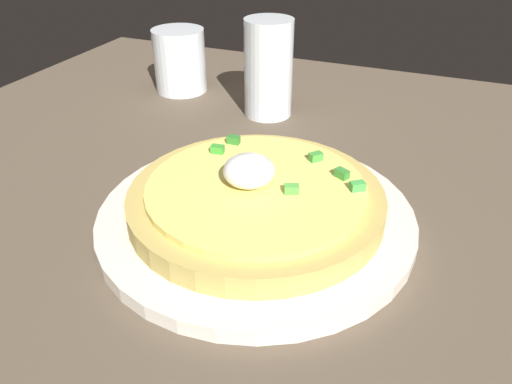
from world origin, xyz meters
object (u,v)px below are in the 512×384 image
object	(u,v)px
pizza	(256,197)
cup_far	(180,62)
plate	(256,216)
cup_near	(268,74)

from	to	relation	value
pizza	cup_far	bearing A→B (deg)	130.47
plate	pizza	distance (cm)	2.14
plate	pizza	size ratio (longest dim) A/B	1.25
plate	pizza	world-z (taller)	pizza
plate	cup_far	size ratio (longest dim) A/B	3.19
pizza	cup_near	world-z (taller)	cup_near
cup_near	cup_far	size ratio (longest dim) A/B	1.39
cup_near	cup_far	world-z (taller)	cup_near
plate	cup_near	world-z (taller)	cup_near
cup_near	cup_far	distance (cm)	15.94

